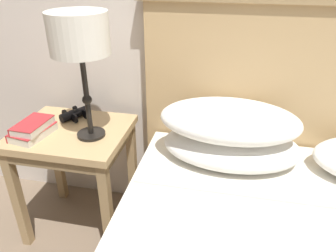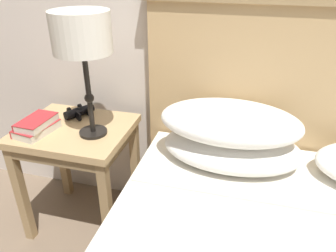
{
  "view_description": "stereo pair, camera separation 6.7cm",
  "coord_description": "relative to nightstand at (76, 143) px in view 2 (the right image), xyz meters",
  "views": [
    {
      "loc": [
        0.08,
        -0.7,
        1.36
      ],
      "look_at": [
        -0.18,
        0.51,
        0.7
      ],
      "focal_mm": 35.0,
      "sensor_mm": 36.0,
      "label": 1
    },
    {
      "loc": [
        0.15,
        -0.68,
        1.36
      ],
      "look_at": [
        -0.18,
        0.51,
        0.7
      ],
      "focal_mm": 35.0,
      "sensor_mm": 36.0,
      "label": 2
    }
  ],
  "objects": [
    {
      "name": "table_lamp",
      "position": [
        0.12,
        -0.03,
        0.55
      ],
      "size": [
        0.25,
        0.25,
        0.56
      ],
      "color": "black",
      "rests_on": "nightstand"
    },
    {
      "name": "book_on_nightstand",
      "position": [
        -0.14,
        -0.09,
        0.11
      ],
      "size": [
        0.16,
        0.22,
        0.04
      ],
      "color": "silver",
      "rests_on": "nightstand"
    },
    {
      "name": "nightstand",
      "position": [
        0.0,
        0.0,
        0.0
      ],
      "size": [
        0.54,
        0.45,
        0.6
      ],
      "color": "tan",
      "rests_on": "ground_plane"
    },
    {
      "name": "book_stacked_on_top",
      "position": [
        -0.14,
        -0.09,
        0.15
      ],
      "size": [
        0.13,
        0.19,
        0.04
      ],
      "color": "silver",
      "rests_on": "book_on_nightstand"
    },
    {
      "name": "binoculars_pair",
      "position": [
        -0.04,
        0.13,
        0.12
      ],
      "size": [
        0.16,
        0.16,
        0.05
      ],
      "color": "black",
      "rests_on": "nightstand"
    }
  ]
}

